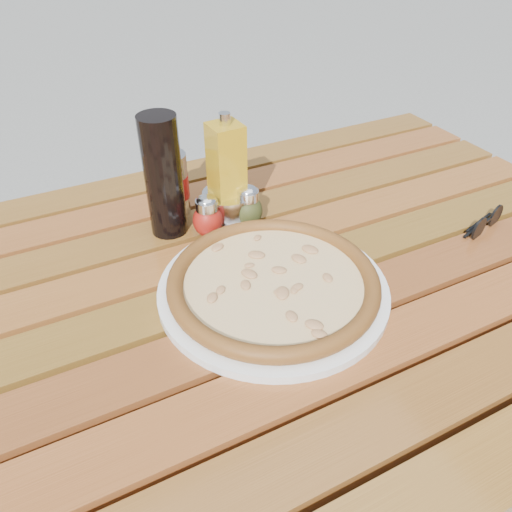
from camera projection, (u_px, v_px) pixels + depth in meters
name	position (u px, v px, depth m)	size (l,w,h in m)	color
ground	(260.00, 504.00, 1.27)	(60.00, 60.00, 0.00)	slate
table	(261.00, 311.00, 0.86)	(1.40, 0.90, 0.75)	#371C0C
plate	(273.00, 289.00, 0.78)	(0.36, 0.36, 0.01)	white
pizza	(273.00, 282.00, 0.77)	(0.42, 0.42, 0.03)	#FFEDB6
pepper_shaker	(207.00, 217.00, 0.89)	(0.07, 0.07, 0.08)	#A21D12
oregano_shaker	(248.00, 207.00, 0.92)	(0.06, 0.06, 0.08)	#3F431A
dark_bottle	(163.00, 177.00, 0.86)	(0.07, 0.07, 0.22)	black
soda_can	(171.00, 184.00, 0.94)	(0.09, 0.09, 0.12)	silver
olive_oil_cruet	(227.00, 174.00, 0.90)	(0.06, 0.06, 0.21)	#AD8112
parmesan_tin	(229.00, 206.00, 0.94)	(0.13, 0.13, 0.07)	white
sunglasses	(486.00, 223.00, 0.92)	(0.11, 0.05, 0.04)	black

